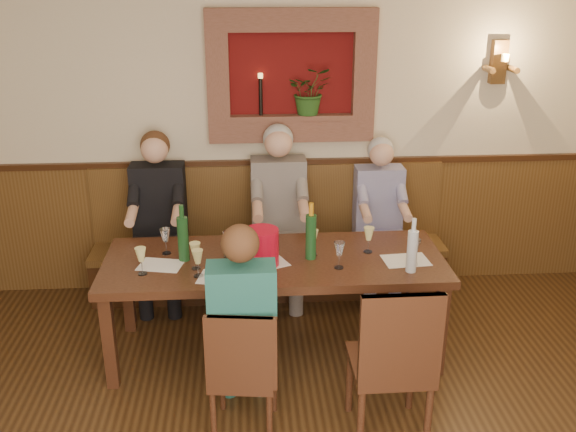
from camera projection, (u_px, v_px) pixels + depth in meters
name	position (u px, v px, depth m)	size (l,w,h in m)	color
room_shell	(296.00, 190.00, 2.40)	(6.04, 6.04, 2.82)	beige
wall_niche	(296.00, 82.00, 5.18)	(1.36, 0.30, 1.06)	#5C0D0D
wall_sconce	(499.00, 63.00, 5.22)	(0.25, 0.20, 0.35)	#553618
dining_table	(274.00, 268.00, 4.55)	(2.40, 0.90, 0.75)	black
bench	(269.00, 257.00, 5.56)	(3.00, 0.45, 1.11)	#381E0F
chair_near_left	(244.00, 394.00, 3.88)	(0.43, 0.43, 0.88)	black
chair_near_right	(389.00, 390.00, 3.84)	(0.46, 0.46, 1.04)	black
person_bench_left	(160.00, 235.00, 5.30)	(0.43, 0.53, 1.46)	black
person_bench_mid	(279.00, 230.00, 5.36)	(0.45, 0.55, 1.50)	#504A49
person_bench_right	(379.00, 233.00, 5.43)	(0.40, 0.49, 1.38)	navy
person_chair_front	(243.00, 343.00, 3.86)	(0.39, 0.48, 1.36)	#16374E
spittoon_bucket	(262.00, 247.00, 4.39)	(0.23, 0.23, 0.26)	red
wine_bottle_green_a	(311.00, 236.00, 4.47)	(0.09, 0.09, 0.42)	#19471E
wine_bottle_green_b	(183.00, 238.00, 4.44)	(0.09, 0.09, 0.41)	#19471E
water_bottle	(412.00, 250.00, 4.28)	(0.08, 0.08, 0.38)	silver
tasting_sheet_a	(161.00, 265.00, 4.42)	(0.30, 0.21, 0.00)	white
tasting_sheet_b	(268.00, 264.00, 4.44)	(0.27, 0.19, 0.00)	white
tasting_sheet_c	(406.00, 260.00, 4.50)	(0.31, 0.22, 0.00)	white
tasting_sheet_d	(222.00, 278.00, 4.24)	(0.30, 0.22, 0.00)	white
wine_glass_0	(141.00, 261.00, 4.26)	(0.08, 0.08, 0.19)	#E3DF88
wine_glass_1	(166.00, 241.00, 4.57)	(0.08, 0.08, 0.19)	white
wine_glass_2	(198.00, 263.00, 4.23)	(0.08, 0.08, 0.19)	#E3DF88
wine_glass_3	(228.00, 244.00, 4.52)	(0.08, 0.08, 0.19)	white
wine_glass_4	(258.00, 253.00, 4.39)	(0.08, 0.08, 0.19)	#E3DF88
wine_glass_5	(313.00, 242.00, 4.55)	(0.08, 0.08, 0.19)	#E3DF88
wine_glass_6	(339.00, 255.00, 4.35)	(0.08, 0.08, 0.19)	white
wine_glass_7	(369.00, 240.00, 4.60)	(0.08, 0.08, 0.19)	#E3DF88
wine_glass_8	(415.00, 252.00, 4.40)	(0.08, 0.08, 0.19)	white
wine_glass_9	(241.00, 263.00, 4.24)	(0.08, 0.08, 0.19)	#E3DF88
wine_glass_10	(195.00, 256.00, 4.34)	(0.08, 0.08, 0.19)	#E3DF88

